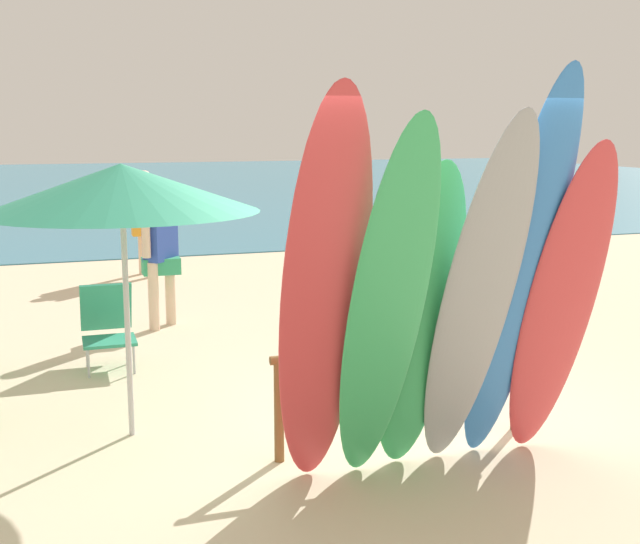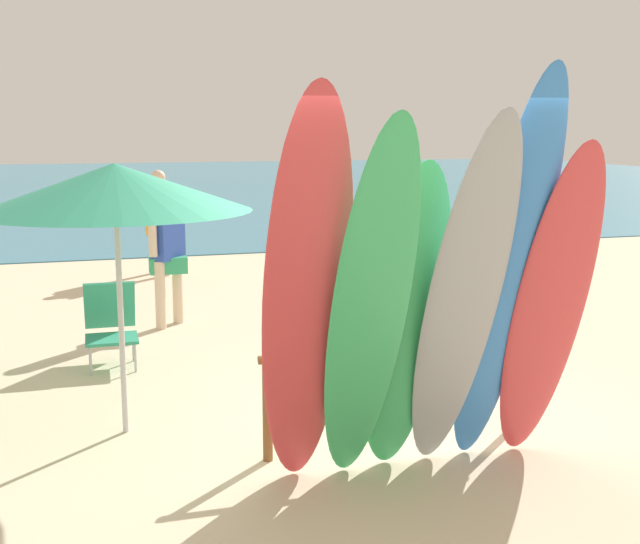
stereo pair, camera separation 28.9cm
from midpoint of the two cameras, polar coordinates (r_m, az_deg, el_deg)
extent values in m
plane|color=beige|center=(19.55, -9.60, 3.15)|extent=(60.00, 60.00, 0.00)
cube|color=teal|center=(34.86, -12.68, 6.09)|extent=(60.00, 40.00, 0.02)
cylinder|color=brown|center=(5.78, -2.27, -9.71)|extent=(0.07, 0.07, 0.74)
cylinder|color=brown|center=(6.49, 14.50, -7.79)|extent=(0.07, 0.07, 0.74)
cylinder|color=brown|center=(5.96, 6.70, -5.41)|extent=(2.03, 0.06, 0.06)
ellipsoid|color=#D13D42|center=(4.90, 0.71, -2.03)|extent=(0.60, 0.97, 2.60)
ellipsoid|color=#38B266|center=(4.97, 5.16, -2.88)|extent=(0.50, 1.01, 2.44)
ellipsoid|color=#38B266|center=(5.29, 7.57, -3.65)|extent=(0.54, 0.72, 2.16)
ellipsoid|color=#999EA3|center=(5.25, 11.56, -2.19)|extent=(0.53, 1.05, 2.46)
ellipsoid|color=#337AD1|center=(5.38, 14.41, -0.62)|extent=(0.47, 1.04, 2.72)
ellipsoid|color=#D13D42|center=(5.63, 17.22, -2.58)|extent=(0.58, 0.95, 2.28)
cylinder|color=beige|center=(13.35, -10.84, 1.66)|extent=(0.12, 0.12, 0.81)
cylinder|color=beige|center=(13.06, -10.21, 1.49)|extent=(0.12, 0.12, 0.81)
cube|color=orange|center=(13.16, -10.57, 3.04)|extent=(0.43, 0.27, 0.19)
cube|color=orange|center=(13.12, -10.63, 4.69)|extent=(0.35, 0.47, 0.63)
sphere|color=beige|center=(13.09, -10.69, 6.57)|extent=(0.23, 0.23, 0.23)
cylinder|color=beige|center=(13.36, -11.13, 4.92)|extent=(0.10, 0.10, 0.56)
cylinder|color=beige|center=(12.88, -10.12, 4.76)|extent=(0.10, 0.10, 0.56)
cylinder|color=beige|center=(9.87, -9.16, -1.28)|extent=(0.12, 0.12, 0.80)
cylinder|color=beige|center=(9.61, -10.32, -1.63)|extent=(0.12, 0.12, 0.80)
cube|color=#33A36B|center=(9.67, -9.79, 0.50)|extent=(0.43, 0.27, 0.19)
cube|color=#2D4CB2|center=(9.62, -9.86, 2.72)|extent=(0.44, 0.45, 0.63)
sphere|color=beige|center=(9.57, -9.94, 5.26)|extent=(0.23, 0.23, 0.23)
cylinder|color=beige|center=(9.83, -8.94, 3.11)|extent=(0.10, 0.10, 0.56)
cylinder|color=beige|center=(9.41, -10.84, 2.74)|extent=(0.10, 0.10, 0.56)
cylinder|color=#B7B7BC|center=(8.02, -14.85, -6.08)|extent=(0.02, 0.02, 0.28)
cylinder|color=#B7B7BC|center=(8.03, -11.84, -5.93)|extent=(0.02, 0.02, 0.28)
cylinder|color=#B7B7BC|center=(8.38, -14.90, -5.37)|extent=(0.02, 0.02, 0.28)
cylinder|color=#B7B7BC|center=(8.40, -12.03, -5.23)|extent=(0.02, 0.02, 0.28)
cube|color=#2D9370|center=(8.17, -13.45, -4.60)|extent=(0.50, 0.46, 0.03)
cube|color=#2D9370|center=(8.44, -13.63, -2.29)|extent=(0.50, 0.26, 0.51)
cylinder|color=silver|center=(6.28, -12.58, -2.43)|extent=(0.04, 0.04, 1.99)
cone|color=#2D9370|center=(6.15, -12.90, 5.83)|extent=(2.02, 2.02, 0.35)
camera|label=1|loc=(0.14, -88.92, 0.19)|focal=45.52mm
camera|label=2|loc=(0.14, 91.08, -0.19)|focal=45.52mm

